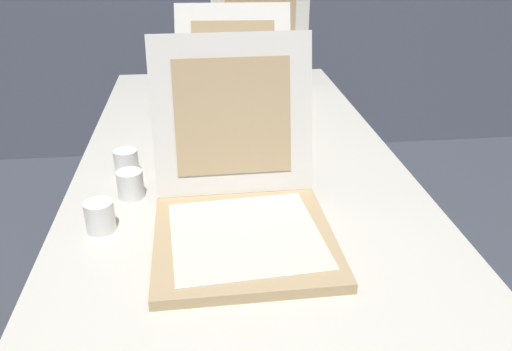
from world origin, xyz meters
TOP-DOWN VIEW (x-y plane):
  - table at (0.00, 0.55)m, footprint 0.89×2.01m
  - pizza_box_front at (-0.03, 0.26)m, footprint 0.38×0.46m
  - pizza_box_middle at (-0.00, 0.76)m, footprint 0.40×0.54m
  - pizza_box_back at (0.12, 1.17)m, footprint 0.42×0.43m
  - cup_white_near_center at (-0.28, 0.44)m, footprint 0.06×0.06m
  - cup_white_near_left at (-0.33, 0.29)m, footprint 0.06×0.06m
  - cup_white_mid at (-0.30, 0.57)m, footprint 0.06×0.06m

SIDE VIEW (x-z plane):
  - table at x=0.00m, z-range 0.32..1.07m
  - cup_white_near_center at x=-0.28m, z-range 0.75..0.82m
  - cup_white_near_left at x=-0.33m, z-range 0.75..0.82m
  - cup_white_mid at x=-0.30m, z-range 0.75..0.82m
  - pizza_box_middle at x=0.00m, z-range 0.62..0.98m
  - pizza_box_front at x=-0.03m, z-range 0.61..1.00m
  - pizza_box_back at x=0.12m, z-range 0.61..1.00m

